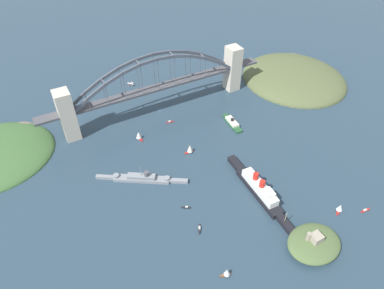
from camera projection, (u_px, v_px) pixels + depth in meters
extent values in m
plane|color=#283D4C|center=(159.00, 110.00, 401.66)|extent=(1400.00, 1400.00, 0.00)
cube|color=beige|center=(232.00, 68.00, 419.42)|extent=(15.24, 17.53, 55.12)
cube|color=beige|center=(67.00, 115.00, 347.55)|extent=(15.24, 17.53, 55.12)
cube|color=#47474C|center=(157.00, 88.00, 381.59)|extent=(183.74, 13.01, 2.40)
cube|color=#47474C|center=(246.00, 63.00, 424.61)|extent=(24.00, 13.01, 2.40)
cube|color=#47474C|center=(46.00, 119.00, 338.57)|extent=(24.00, 13.01, 2.40)
cube|color=#4C515B|center=(221.00, 62.00, 412.17)|extent=(20.96, 1.80, 15.92)
cube|color=#4C515B|center=(207.00, 56.00, 397.47)|extent=(20.66, 1.80, 13.15)
cube|color=#4C515B|center=(193.00, 53.00, 384.72)|extent=(20.29, 1.80, 10.37)
cube|color=#4C515B|center=(177.00, 52.00, 373.92)|extent=(19.86, 1.80, 7.55)
cube|color=#4C515B|center=(161.00, 53.00, 365.06)|extent=(19.38, 1.80, 4.67)
cube|color=#4C515B|center=(144.00, 57.00, 358.15)|extent=(19.38, 1.80, 4.67)
cube|color=#4C515B|center=(127.00, 64.00, 353.18)|extent=(19.86, 1.80, 7.55)
cube|color=#4C515B|center=(110.00, 74.00, 350.16)|extent=(20.29, 1.80, 10.37)
cube|color=#4C515B|center=(93.00, 86.00, 349.09)|extent=(20.66, 1.80, 13.15)
cube|color=#4C515B|center=(77.00, 101.00, 349.97)|extent=(20.96, 1.80, 15.92)
cube|color=#4C515B|center=(226.00, 66.00, 404.45)|extent=(20.96, 1.80, 15.92)
cube|color=#4C515B|center=(213.00, 61.00, 389.75)|extent=(20.66, 1.80, 13.15)
cube|color=#4C515B|center=(198.00, 57.00, 377.00)|extent=(20.29, 1.80, 10.37)
cube|color=#4C515B|center=(182.00, 56.00, 366.20)|extent=(19.86, 1.80, 7.55)
cube|color=#4C515B|center=(166.00, 58.00, 357.34)|extent=(19.38, 1.80, 4.67)
cube|color=#4C515B|center=(149.00, 62.00, 350.43)|extent=(19.38, 1.80, 4.67)
cube|color=#4C515B|center=(131.00, 69.00, 345.46)|extent=(19.86, 1.80, 7.55)
cube|color=#4C515B|center=(114.00, 79.00, 342.44)|extent=(20.29, 1.80, 10.37)
cube|color=#4C515B|center=(97.00, 92.00, 341.37)|extent=(20.66, 1.80, 13.15)
cube|color=#4C515B|center=(80.00, 107.00, 342.25)|extent=(20.96, 1.80, 15.92)
cube|color=#4C515B|center=(230.00, 67.00, 416.15)|extent=(1.40, 11.71, 1.40)
cube|color=#4C515B|center=(203.00, 56.00, 386.75)|extent=(1.40, 11.71, 1.40)
cube|color=#4C515B|center=(172.00, 54.00, 365.14)|extent=(1.40, 11.71, 1.40)
cube|color=#4C515B|center=(138.00, 62.00, 351.32)|extent=(1.40, 11.71, 1.40)
cube|color=#4C515B|center=(103.00, 82.00, 345.28)|extent=(1.40, 11.71, 1.40)
cube|color=#4C515B|center=(70.00, 112.00, 347.03)|extent=(1.40, 11.71, 1.40)
cylinder|color=#4C515B|center=(214.00, 63.00, 408.32)|extent=(0.56, 0.56, 12.09)
cylinder|color=#4C515B|center=(219.00, 68.00, 400.60)|extent=(0.56, 0.56, 12.09)
cylinder|color=#4C515B|center=(200.00, 63.00, 398.00)|extent=(0.56, 0.56, 22.43)
cylinder|color=#4C515B|center=(205.00, 67.00, 390.28)|extent=(0.56, 0.56, 22.43)
cylinder|color=#4C515B|center=(185.00, 64.00, 388.66)|extent=(0.56, 0.56, 29.81)
cylinder|color=#4C515B|center=(190.00, 68.00, 380.94)|extent=(0.56, 0.56, 29.81)
cylinder|color=#4C515B|center=(170.00, 66.00, 380.29)|extent=(0.56, 0.56, 34.24)
cylinder|color=#4C515B|center=(175.00, 71.00, 372.57)|extent=(0.56, 0.56, 34.24)
cylinder|color=#4C515B|center=(154.00, 70.00, 372.89)|extent=(0.56, 0.56, 35.71)
cylinder|color=#4C515B|center=(158.00, 75.00, 365.17)|extent=(0.56, 0.56, 35.71)
cylinder|color=#4C515B|center=(137.00, 75.00, 366.46)|extent=(0.56, 0.56, 34.24)
cylinder|color=#4C515B|center=(142.00, 80.00, 358.74)|extent=(0.56, 0.56, 34.24)
cylinder|color=#4C515B|center=(121.00, 81.00, 361.01)|extent=(0.56, 0.56, 29.81)
cylinder|color=#4C515B|center=(124.00, 86.00, 353.29)|extent=(0.56, 0.56, 29.81)
cylinder|color=#4C515B|center=(103.00, 89.00, 356.53)|extent=(0.56, 0.56, 22.43)
cylinder|color=#4C515B|center=(107.00, 94.00, 348.81)|extent=(0.56, 0.56, 22.43)
cylinder|color=#4C515B|center=(86.00, 98.00, 353.03)|extent=(0.56, 0.56, 12.09)
cylinder|color=#4C515B|center=(89.00, 104.00, 345.31)|extent=(0.56, 0.56, 12.09)
ellipsoid|color=#515B38|center=(293.00, 79.00, 453.97)|extent=(130.00, 138.48, 30.89)
ellipsoid|color=#756B5B|center=(291.00, 62.00, 489.65)|extent=(45.50, 41.54, 16.99)
ellipsoid|color=#756B5B|center=(16.00, 132.00, 371.24)|extent=(42.47, 32.57, 11.00)
cube|color=black|center=(259.00, 192.00, 304.83)|extent=(13.96, 58.71, 5.04)
cube|color=black|center=(286.00, 225.00, 278.53)|extent=(7.02, 19.69, 5.04)
cube|color=black|center=(236.00, 164.00, 331.12)|extent=(8.22, 19.76, 5.04)
cube|color=white|center=(260.00, 187.00, 300.89)|extent=(11.56, 44.09, 6.91)
cube|color=white|center=(269.00, 193.00, 289.42)|extent=(8.70, 10.02, 3.20)
cylinder|color=red|center=(262.00, 184.00, 295.09)|extent=(4.93, 4.93, 6.18)
cylinder|color=red|center=(256.00, 176.00, 301.75)|extent=(4.93, 4.93, 6.18)
cylinder|color=tan|center=(286.00, 217.00, 275.22)|extent=(0.50, 0.50, 10.00)
cube|color=gray|center=(142.00, 179.00, 317.50)|extent=(47.15, 34.15, 3.19)
cube|color=gray|center=(105.00, 177.00, 319.29)|extent=(16.21, 12.15, 3.19)
cube|color=gray|center=(179.00, 181.00, 315.72)|extent=(16.59, 12.75, 3.19)
cube|color=gray|center=(141.00, 177.00, 315.32)|extent=(24.84, 19.06, 3.43)
cylinder|color=gray|center=(116.00, 176.00, 316.95)|extent=(5.49, 5.49, 2.20)
cylinder|color=gray|center=(167.00, 178.00, 314.50)|extent=(5.49, 5.49, 2.20)
cylinder|color=gray|center=(141.00, 171.00, 310.89)|extent=(0.60, 0.60, 10.00)
cylinder|color=#4C4C51|center=(146.00, 174.00, 312.47)|extent=(4.31, 4.31, 4.40)
cube|color=#23512D|center=(232.00, 123.00, 381.45)|extent=(10.47, 21.84, 2.05)
cube|color=#23512D|center=(226.00, 116.00, 391.17)|extent=(6.61, 7.57, 2.05)
cube|color=#23512D|center=(238.00, 130.00, 371.72)|extent=(7.80, 7.68, 2.05)
cube|color=beige|center=(232.00, 121.00, 379.94)|extent=(9.03, 19.96, 2.53)
cylinder|color=black|center=(232.00, 120.00, 378.31)|extent=(3.42, 3.42, 2.40)
ellipsoid|color=#4C6038|center=(314.00, 243.00, 263.49)|extent=(43.03, 35.29, 8.87)
cube|color=#9E937F|center=(316.00, 238.00, 259.12)|extent=(8.00, 8.00, 7.93)
cylinder|color=gray|center=(308.00, 237.00, 259.54)|extent=(3.60, 3.60, 8.72)
cylinder|color=#B7B7B2|center=(132.00, 85.00, 441.54)|extent=(4.62, 3.80, 0.90)
cylinder|color=#B7B7B2|center=(130.00, 85.00, 442.58)|extent=(4.62, 3.80, 0.90)
cylinder|color=maroon|center=(132.00, 85.00, 440.90)|extent=(0.14, 0.14, 1.03)
cylinder|color=maroon|center=(130.00, 84.00, 441.95)|extent=(0.14, 0.14, 1.03)
ellipsoid|color=silver|center=(131.00, 84.00, 440.63)|extent=(6.82, 5.62, 1.36)
cylinder|color=maroon|center=(130.00, 85.00, 438.31)|extent=(1.42, 1.51, 1.29)
cube|color=silver|center=(131.00, 84.00, 439.61)|extent=(6.82, 8.25, 0.20)
cube|color=silver|center=(132.00, 82.00, 442.81)|extent=(2.95, 3.41, 0.12)
cube|color=maroon|center=(132.00, 81.00, 441.96)|extent=(0.95, 0.76, 1.50)
cube|color=black|center=(186.00, 208.00, 294.17)|extent=(4.93, 3.84, 1.05)
cube|color=black|center=(182.00, 207.00, 294.29)|extent=(1.82, 1.56, 1.05)
cube|color=black|center=(190.00, 208.00, 294.04)|extent=(1.90, 1.70, 1.05)
cube|color=beige|center=(187.00, 207.00, 293.49)|extent=(2.70, 2.31, 0.92)
cube|color=#B2231E|center=(338.00, 211.00, 291.25)|extent=(6.05, 4.82, 0.90)
cube|color=#B2231E|center=(337.00, 214.00, 288.91)|extent=(2.15, 1.86, 0.90)
cube|color=#B2231E|center=(340.00, 208.00, 293.59)|extent=(2.26, 2.05, 0.90)
cylinder|color=tan|center=(340.00, 208.00, 288.09)|extent=(0.16, 0.16, 7.78)
cone|color=white|center=(340.00, 207.00, 289.37)|extent=(6.90, 6.90, 6.22)
cube|color=#B2231E|center=(365.00, 210.00, 291.98)|extent=(5.89, 2.33, 0.93)
cube|color=#B2231E|center=(369.00, 209.00, 293.15)|extent=(2.00, 1.18, 0.93)
cube|color=#B2231E|center=(362.00, 212.00, 290.81)|extent=(2.01, 1.38, 0.93)
cube|color=beige|center=(365.00, 210.00, 291.12)|extent=(2.99, 1.72, 1.02)
cube|color=#B2231E|center=(170.00, 122.00, 383.92)|extent=(5.67, 2.86, 0.87)
cube|color=#B2231E|center=(173.00, 121.00, 384.64)|extent=(1.97, 1.30, 0.87)
cube|color=#B2231E|center=(167.00, 123.00, 383.20)|extent=(2.01, 1.48, 0.87)
cube|color=beige|center=(169.00, 121.00, 383.07)|extent=(2.95, 1.91, 1.29)
cube|color=#B2231E|center=(189.00, 152.00, 346.52)|extent=(6.08, 2.57, 0.83)
cube|color=#B2231E|center=(185.00, 154.00, 345.07)|extent=(2.03, 1.15, 0.83)
cube|color=#B2231E|center=(192.00, 151.00, 347.97)|extent=(2.03, 1.38, 0.83)
cylinder|color=tan|center=(188.00, 148.00, 342.70)|extent=(0.16, 0.16, 10.22)
cone|color=silver|center=(190.00, 148.00, 343.67)|extent=(5.59, 5.59, 8.17)
cube|color=black|center=(199.00, 229.00, 277.81)|extent=(4.35, 5.67, 1.09)
cube|color=black|center=(199.00, 233.00, 275.10)|extent=(1.82, 2.10, 1.09)
cube|color=black|center=(199.00, 225.00, 280.52)|extent=(2.01, 2.20, 1.09)
cube|color=beige|center=(199.00, 228.00, 277.65)|extent=(2.69, 3.12, 0.92)
cube|color=#B2231E|center=(140.00, 139.00, 362.19)|extent=(4.37, 6.66, 0.85)
cube|color=#B2231E|center=(142.00, 141.00, 359.93)|extent=(1.79, 2.30, 0.85)
cube|color=#B2231E|center=(138.00, 137.00, 364.44)|extent=(2.05, 2.37, 0.85)
cylinder|color=tan|center=(140.00, 135.00, 358.54)|extent=(0.16, 0.16, 9.37)
cone|color=white|center=(139.00, 135.00, 359.83)|extent=(6.80, 6.80, 7.49)
cube|color=brown|center=(225.00, 275.00, 248.35)|extent=(5.40, 3.41, 1.05)
cube|color=brown|center=(221.00, 276.00, 247.75)|extent=(1.87, 1.39, 1.05)
cube|color=brown|center=(230.00, 274.00, 248.95)|extent=(1.92, 1.58, 1.05)
cylinder|color=tan|center=(225.00, 272.00, 245.47)|extent=(0.16, 0.16, 7.47)
cone|color=white|center=(227.00, 272.00, 245.98)|extent=(5.61, 5.61, 5.98)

